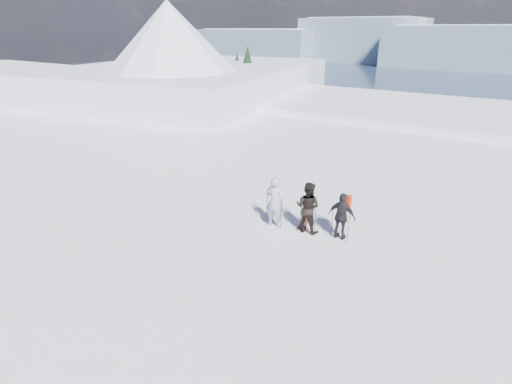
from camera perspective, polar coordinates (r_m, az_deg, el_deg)
lake_basin at (r=40.80m, az=24.40°, el=0.98°), size 820.00×820.00×71.62m
near_ridge at (r=50.04m, az=-6.73°, el=10.17°), size 31.37×35.68×25.62m
skier_grey at (r=15.02m, az=2.69°, el=-1.41°), size 0.78×0.56×2.01m
skier_dark at (r=14.76m, az=7.40°, el=-2.17°), size 0.97×0.76×1.95m
skier_pack at (r=14.49m, az=12.15°, el=-3.42°), size 1.03×0.45×1.75m
backpack at (r=14.26m, az=12.91°, el=1.03°), size 0.38×0.22×0.51m
ski_poles at (r=14.80m, az=7.26°, el=-3.55°), size 3.14×0.49×1.36m
skis_loose at (r=15.85m, az=7.04°, el=-4.19°), size 0.66×1.69×0.03m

